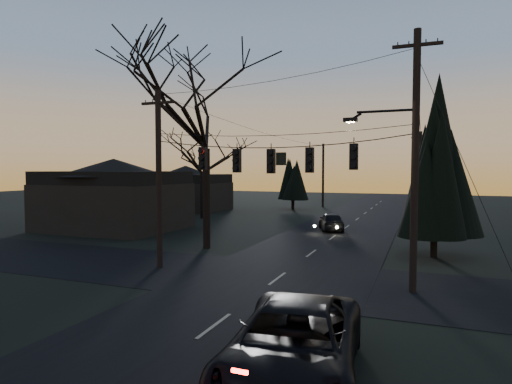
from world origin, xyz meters
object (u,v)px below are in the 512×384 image
at_px(utility_pole_left, 160,267).
at_px(utility_pole_far_l, 323,207).
at_px(sedan_oncoming_a, 331,221).
at_px(evergreen_right, 435,165).
at_px(utility_pole_far_r, 419,217).
at_px(utility_pole_right, 412,292).
at_px(suv_near, 294,345).
at_px(bare_tree_left, 206,108).

height_order(utility_pole_left, utility_pole_far_l, utility_pole_left).
height_order(utility_pole_left, sedan_oncoming_a, utility_pole_left).
bearing_deg(utility_pole_far_l, evergreen_right, -66.48).
distance_m(evergreen_right, sedan_oncoming_a, 11.60).
bearing_deg(utility_pole_left, utility_pole_far_r, 67.67).
bearing_deg(utility_pole_far_r, utility_pole_right, -90.00).
height_order(utility_pole_far_r, evergreen_right, evergreen_right).
bearing_deg(utility_pole_right, utility_pole_far_l, 107.72).
bearing_deg(utility_pole_far_l, utility_pole_right, -72.28).
height_order(utility_pole_right, utility_pole_far_r, utility_pole_right).
distance_m(evergreen_right, suv_near, 16.73).
distance_m(bare_tree_left, sedan_oncoming_a, 13.88).
distance_m(utility_pole_right, utility_pole_far_r, 28.00).
bearing_deg(bare_tree_left, evergreen_right, 9.71).
height_order(evergreen_right, sedan_oncoming_a, evergreen_right).
height_order(utility_pole_far_l, sedan_oncoming_a, utility_pole_far_l).
distance_m(utility_pole_far_r, utility_pole_far_l, 14.01).
relative_size(utility_pole_right, evergreen_right, 1.14).
distance_m(utility_pole_far_l, bare_tree_left, 31.79).
bearing_deg(bare_tree_left, utility_pole_right, -24.36).
height_order(utility_pole_far_r, utility_pole_far_l, utility_pole_far_r).
bearing_deg(evergreen_right, bare_tree_left, -170.29).
bearing_deg(utility_pole_left, bare_tree_left, 92.98).
bearing_deg(evergreen_right, utility_pole_far_r, 92.51).
height_order(suv_near, sedan_oncoming_a, suv_near).
bearing_deg(utility_pole_far_l, utility_pole_left, -90.00).
xyz_separation_m(utility_pole_right, utility_pole_far_l, (-11.50, 36.00, 0.00)).
xyz_separation_m(utility_pole_right, suv_near, (-2.30, -8.39, 0.84)).
bearing_deg(bare_tree_left, suv_near, -55.37).
relative_size(utility_pole_far_r, sedan_oncoming_a, 2.05).
bearing_deg(suv_near, utility_pole_far_r, 79.81).
xyz_separation_m(utility_pole_far_l, sedan_oncoming_a, (5.20, -20.47, 0.71)).
distance_m(utility_pole_left, sedan_oncoming_a, 16.39).
xyz_separation_m(evergreen_right, sedan_oncoming_a, (-7.20, 8.02, -4.28)).
height_order(utility_pole_left, evergreen_right, evergreen_right).
height_order(utility_pole_far_l, evergreen_right, evergreen_right).
bearing_deg(utility_pole_left, utility_pole_far_l, 90.00).
bearing_deg(utility_pole_far_l, utility_pole_far_r, -34.82).
height_order(utility_pole_right, utility_pole_left, utility_pole_right).
relative_size(utility_pole_right, sedan_oncoming_a, 2.42).
relative_size(utility_pole_right, utility_pole_far_r, 1.18).
relative_size(utility_pole_far_r, utility_pole_far_l, 1.06).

